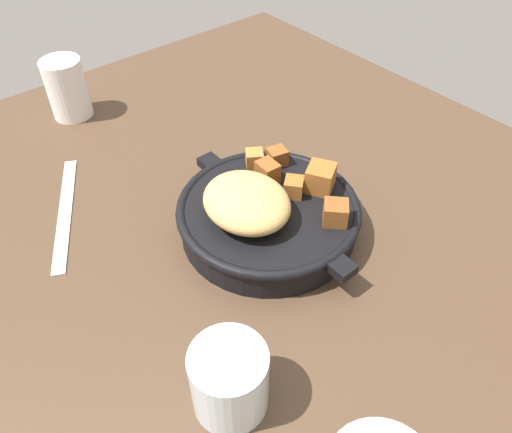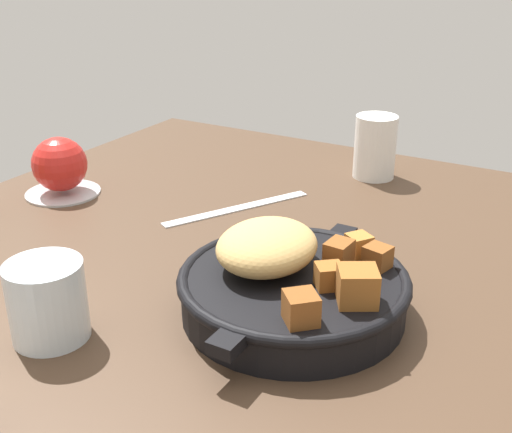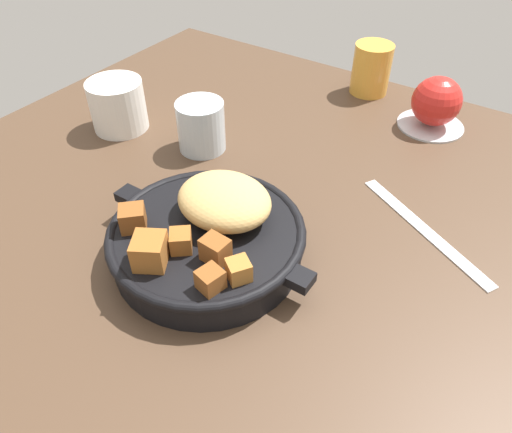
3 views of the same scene
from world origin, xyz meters
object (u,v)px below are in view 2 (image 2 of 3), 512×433
red_apple (60,164)px  white_creamer_pitcher (375,147)px  cast_iron_skillet (291,283)px  butter_knife (238,208)px  water_glass_short (47,301)px

red_apple → white_creamer_pitcher: 45.20cm
cast_iron_skillet → butter_knife: size_ratio=1.23×
red_apple → butter_knife: size_ratio=0.35×
cast_iron_skillet → red_apple: cast_iron_skillet is taller
water_glass_short → butter_knife: bearing=1.4°
butter_knife → white_creamer_pitcher: white_creamer_pitcher is taller
cast_iron_skillet → water_glass_short: bearing=130.8°
red_apple → water_glass_short: bearing=-136.3°
butter_knife → water_glass_short: (-33.61, -0.84, 3.48)cm
cast_iron_skillet → red_apple: size_ratio=3.50×
cast_iron_skillet → water_glass_short: cast_iron_skillet is taller
red_apple → white_creamer_pitcher: white_creamer_pitcher is taller
red_apple → cast_iron_skillet: bearing=-105.6°
red_apple → white_creamer_pitcher: size_ratio=0.81×
red_apple → butter_knife: red_apple is taller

